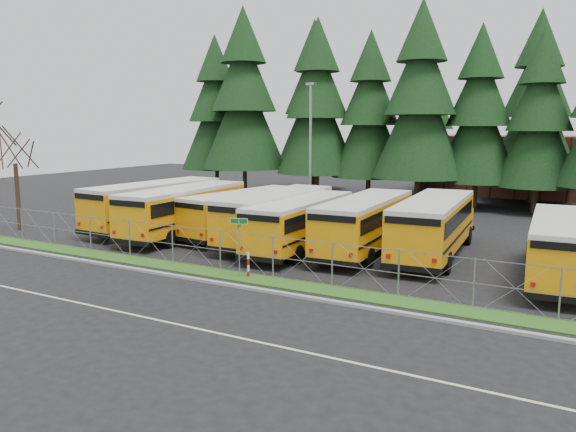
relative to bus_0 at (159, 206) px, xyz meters
The scene contains 28 objects.
ground 15.48m from the bus_0, 23.02° to the right, with size 120.00×120.00×0.00m, color black.
curb 16.92m from the bus_0, 32.77° to the right, with size 50.00×0.25×0.12m, color gray.
grass_verge 16.21m from the bus_0, 28.59° to the right, with size 50.00×1.40×0.06m, color #1E4E16.
road_lane_line 20.00m from the bus_0, 44.70° to the right, with size 50.00×0.12×0.01m, color beige.
chainlink_fence 15.82m from the bus_0, 26.36° to the right, with size 44.00×0.10×2.00m, color gray, non-canonical shape.
brick_building 39.54m from the bus_0, 59.31° to the left, with size 22.00×10.00×6.00m, color brown.
bus_0 is the anchor object (origin of this frame).
bus_1 3.34m from the bus_0, 14.98° to the right, with size 2.84×12.05×3.16m, color orange, non-canonical shape.
bus_2 6.67m from the bus_0, ahead, with size 2.60×11.01×2.89m, color orange, non-canonical shape.
bus_3 9.46m from the bus_0, ahead, with size 2.79×11.81×3.10m, color orange, non-canonical shape.
bus_4 11.66m from the bus_0, ahead, with size 2.66×11.29×2.96m, color orange, non-canonical shape.
bus_5 14.97m from the bus_0, ahead, with size 2.78×11.76×3.08m, color orange, non-canonical shape.
bus_6 18.56m from the bus_0, ahead, with size 2.86×12.12×3.18m, color orange, non-canonical shape.
bus_east 24.82m from the bus_0, ahead, with size 2.64×11.18×2.93m, color orange, non-canonical shape.
street_sign 14.13m from the bus_0, 33.35° to the right, with size 0.81×0.53×2.81m.
striped_bollard 14.31m from the bus_0, 31.81° to the right, with size 0.11×0.11×1.20m, color #B20C0C.
light_standard 12.00m from the bus_0, 51.89° to the left, with size 0.70×0.35×10.14m.
conifer_0 24.17m from the bus_0, 116.53° to the left, with size 7.49×7.49×16.56m, color black, non-canonical shape.
conifer_1 21.40m from the bus_0, 106.46° to the left, with size 8.46×8.46×18.71m, color black, non-canonical shape.
conifer_2 21.22m from the bus_0, 83.84° to the left, with size 7.73×7.73×17.10m, color black, non-canonical shape.
conifer_3 22.87m from the bus_0, 71.20° to the left, with size 7.08×7.08×15.66m, color black, non-canonical shape.
conifer_4 23.82m from the bus_0, 57.33° to the left, with size 7.93×7.93×17.54m, color black, non-canonical shape.
conifer_5 27.59m from the bus_0, 51.42° to the left, with size 7.00×7.00×15.48m, color black, non-canonical shape.
conifer_6 30.36m from the bus_0, 43.74° to the left, with size 6.61×6.61×14.61m, color black, non-canonical shape.
conifer_10 27.99m from the bus_0, 93.55° to the left, with size 8.29×8.29×18.33m, color black, non-canonical shape.
conifer_11 30.92m from the bus_0, 70.08° to the left, with size 6.71×6.71×14.83m, color black, non-canonical shape.
conifer_12 34.91m from the bus_0, 52.92° to the left, with size 7.84×7.84×17.34m, color black, non-canonical shape.
bare_tree_1 9.61m from the bus_0, 149.30° to the right, with size 4.52×4.52×6.45m, color black, non-canonical shape.
Camera 1 is at (11.91, -22.75, 6.96)m, focal length 35.00 mm.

